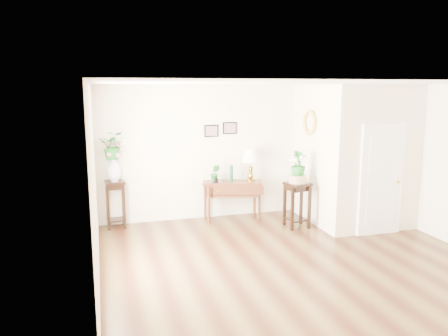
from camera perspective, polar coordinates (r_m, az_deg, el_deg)
name	(u,v)px	position (r m, az deg, el deg)	size (l,w,h in m)	color
floor	(294,261)	(7.23, 9.13, -11.91)	(6.00, 5.50, 0.02)	#513B1D
ceiling	(300,83)	(6.69, 9.83, 10.87)	(6.00, 5.50, 0.02)	white
wall_back	(241,151)	(9.34, 2.19, 2.23)	(6.00, 0.02, 2.80)	#F3E6CD
wall_front	(423,230)	(4.58, 24.56, -7.42)	(6.00, 0.02, 2.80)	#F3E6CD
wall_left	(94,188)	(6.17, -16.58, -2.47)	(0.02, 5.50, 2.80)	#F3E6CD
partition	(352,153)	(9.37, 16.41, 1.83)	(1.80, 1.95, 2.80)	#F3E6CD
door	(381,180)	(8.61, 19.85, -1.45)	(0.90, 0.05, 2.10)	white
art_print_left	(211,131)	(9.09, -1.66, 4.86)	(0.30, 0.02, 0.25)	black
art_print_right	(230,128)	(9.19, 0.76, 5.24)	(0.30, 0.02, 0.25)	black
wall_ornament	(309,122)	(8.94, 11.07, 5.87)	(0.51, 0.51, 0.07)	gold
console_table	(232,200)	(9.17, 1.09, -4.25)	(1.22, 0.41, 0.81)	#3F200E
table_lamp	(251,164)	(9.13, 3.51, 0.53)	(0.39, 0.39, 0.68)	#AA8A24
green_vase	(231,174)	(9.03, 0.95, -0.72)	(0.07, 0.07, 0.34)	#124424
potted_plant	(215,174)	(8.94, -1.17, -0.79)	(0.20, 0.16, 0.36)	#1C6520
plant_stand_a	(116,204)	(8.89, -13.96, -4.62)	(0.36, 0.36, 0.94)	black
porcelain_vase	(114,170)	(8.74, -14.16, -0.22)	(0.28, 0.28, 0.48)	silver
lily_arrangement	(113,147)	(8.67, -14.29, 2.70)	(0.50, 0.43, 0.55)	#1C6520
plant_stand_b	(297,205)	(8.79, 9.50, -4.77)	(0.42, 0.42, 0.90)	black
ceramic_bowl	(298,179)	(8.66, 9.61, -1.38)	(0.35, 0.35, 0.15)	tan
narcissus	(298,164)	(8.61, 9.67, 0.54)	(0.29, 0.29, 0.51)	#1C6520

